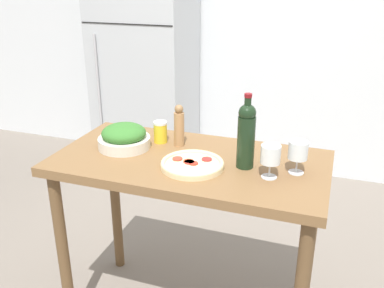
{
  "coord_description": "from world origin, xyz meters",
  "views": [
    {
      "loc": [
        0.6,
        -1.67,
        1.71
      ],
      "look_at": [
        0.0,
        0.03,
        0.98
      ],
      "focal_mm": 40.0,
      "sensor_mm": 36.0,
      "label": 1
    }
  ],
  "objects_px": {
    "refrigerator": "(145,68)",
    "homemade_pizza": "(192,164)",
    "salad_bowl": "(124,137)",
    "pepper_mill": "(179,126)",
    "salt_canister": "(160,132)",
    "wine_bottle": "(246,134)",
    "wine_glass_far": "(298,151)",
    "wine_glass_near": "(271,156)"
  },
  "relations": [
    {
      "from": "wine_bottle",
      "to": "wine_glass_near",
      "type": "xyz_separation_m",
      "value": [
        0.12,
        -0.07,
        -0.06
      ]
    },
    {
      "from": "wine_glass_near",
      "to": "salad_bowl",
      "type": "distance_m",
      "value": 0.72
    },
    {
      "from": "wine_glass_near",
      "to": "salt_canister",
      "type": "height_order",
      "value": "wine_glass_near"
    },
    {
      "from": "pepper_mill",
      "to": "refrigerator",
      "type": "bearing_deg",
      "value": 120.63
    },
    {
      "from": "wine_glass_near",
      "to": "wine_glass_far",
      "type": "bearing_deg",
      "value": 38.79
    },
    {
      "from": "wine_glass_far",
      "to": "salad_bowl",
      "type": "xyz_separation_m",
      "value": [
        -0.82,
        0.01,
        -0.05
      ]
    },
    {
      "from": "refrigerator",
      "to": "pepper_mill",
      "type": "distance_m",
      "value": 1.78
    },
    {
      "from": "wine_bottle",
      "to": "homemade_pizza",
      "type": "bearing_deg",
      "value": -158.38
    },
    {
      "from": "wine_glass_near",
      "to": "salt_canister",
      "type": "relative_size",
      "value": 1.33
    },
    {
      "from": "wine_glass_near",
      "to": "pepper_mill",
      "type": "distance_m",
      "value": 0.52
    },
    {
      "from": "wine_glass_near",
      "to": "wine_glass_far",
      "type": "height_order",
      "value": "same"
    },
    {
      "from": "homemade_pizza",
      "to": "salt_canister",
      "type": "relative_size",
      "value": 2.59
    },
    {
      "from": "pepper_mill",
      "to": "salt_canister",
      "type": "relative_size",
      "value": 1.93
    },
    {
      "from": "wine_bottle",
      "to": "homemade_pizza",
      "type": "xyz_separation_m",
      "value": [
        -0.21,
        -0.08,
        -0.14
      ]
    },
    {
      "from": "wine_glass_far",
      "to": "wine_bottle",
      "type": "bearing_deg",
      "value": -177.4
    },
    {
      "from": "salad_bowl",
      "to": "wine_bottle",
      "type": "bearing_deg",
      "value": -1.94
    },
    {
      "from": "refrigerator",
      "to": "homemade_pizza",
      "type": "height_order",
      "value": "refrigerator"
    },
    {
      "from": "wine_bottle",
      "to": "wine_glass_near",
      "type": "bearing_deg",
      "value": -30.8
    },
    {
      "from": "wine_glass_far",
      "to": "pepper_mill",
      "type": "distance_m",
      "value": 0.59
    },
    {
      "from": "pepper_mill",
      "to": "salt_canister",
      "type": "bearing_deg",
      "value": 175.02
    },
    {
      "from": "refrigerator",
      "to": "wine_glass_near",
      "type": "relative_size",
      "value": 13.0
    },
    {
      "from": "salad_bowl",
      "to": "salt_canister",
      "type": "xyz_separation_m",
      "value": [
        0.14,
        0.12,
        0.0
      ]
    },
    {
      "from": "wine_glass_far",
      "to": "refrigerator",
      "type": "bearing_deg",
      "value": 131.89
    },
    {
      "from": "refrigerator",
      "to": "wine_glass_near",
      "type": "bearing_deg",
      "value": -51.44
    },
    {
      "from": "wine_bottle",
      "to": "wine_glass_far",
      "type": "xyz_separation_m",
      "value": [
        0.22,
        0.01,
        -0.05
      ]
    },
    {
      "from": "refrigerator",
      "to": "homemade_pizza",
      "type": "distance_m",
      "value": 2.04
    },
    {
      "from": "homemade_pizza",
      "to": "refrigerator",
      "type": "bearing_deg",
      "value": 121.0
    },
    {
      "from": "pepper_mill",
      "to": "wine_bottle",
      "type": "bearing_deg",
      "value": -20.51
    },
    {
      "from": "wine_glass_far",
      "to": "salad_bowl",
      "type": "relative_size",
      "value": 0.57
    },
    {
      "from": "refrigerator",
      "to": "pepper_mill",
      "type": "bearing_deg",
      "value": -59.37
    },
    {
      "from": "refrigerator",
      "to": "salad_bowl",
      "type": "xyz_separation_m",
      "value": [
        0.66,
        -1.64,
        0.05
      ]
    },
    {
      "from": "refrigerator",
      "to": "homemade_pizza",
      "type": "xyz_separation_m",
      "value": [
        1.05,
        -1.75,
        0.01
      ]
    },
    {
      "from": "wine_glass_near",
      "to": "wine_glass_far",
      "type": "xyz_separation_m",
      "value": [
        0.1,
        0.08,
        0.0
      ]
    },
    {
      "from": "refrigerator",
      "to": "salt_canister",
      "type": "relative_size",
      "value": 17.32
    },
    {
      "from": "homemade_pizza",
      "to": "salad_bowl",
      "type": "bearing_deg",
      "value": 164.77
    },
    {
      "from": "salt_canister",
      "to": "wine_bottle",
      "type": "bearing_deg",
      "value": -17.21
    },
    {
      "from": "wine_bottle",
      "to": "salad_bowl",
      "type": "relative_size",
      "value": 1.31
    },
    {
      "from": "refrigerator",
      "to": "salad_bowl",
      "type": "distance_m",
      "value": 1.77
    },
    {
      "from": "wine_glass_near",
      "to": "salt_canister",
      "type": "distance_m",
      "value": 0.62
    },
    {
      "from": "refrigerator",
      "to": "salt_canister",
      "type": "xyz_separation_m",
      "value": [
        0.8,
        -1.52,
        0.05
      ]
    },
    {
      "from": "wine_glass_near",
      "to": "homemade_pizza",
      "type": "distance_m",
      "value": 0.34
    },
    {
      "from": "wine_glass_near",
      "to": "pepper_mill",
      "type": "relative_size",
      "value": 0.69
    }
  ]
}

